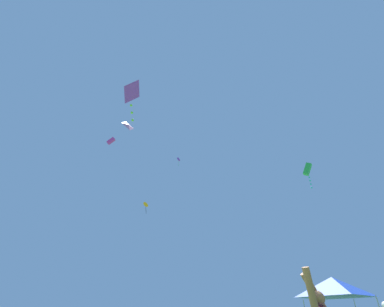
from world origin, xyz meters
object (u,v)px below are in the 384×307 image
kite_magenta_box (111,141)px  kite_purple_box (179,160)px  kite_green_box (308,170)px  kite_purple_diamond (131,93)px  canopy_tent_blue (334,287)px  kite_orange_delta (146,205)px  kite_pink_diamond (128,125)px

kite_magenta_box → kite_purple_box: bearing=15.0°
kite_green_box → kite_purple_diamond: 22.44m
canopy_tent_blue → kite_green_box: bearing=70.6°
kite_purple_box → kite_purple_diamond: (0.87, -22.89, -8.47)m
kite_orange_delta → kite_magenta_box: kite_magenta_box is taller
kite_magenta_box → kite_pink_diamond: bearing=-60.0°
canopy_tent_blue → kite_purple_box: (-11.77, 17.19, 18.60)m
kite_green_box → kite_pink_diamond: (-17.31, -10.23, 0.03)m
kite_purple_box → kite_pink_diamond: bearing=-95.8°
canopy_tent_blue → kite_orange_delta: (-14.53, 11.94, 9.81)m
kite_orange_delta → kite_pink_diamond: kite_pink_diamond is taller
canopy_tent_blue → kite_orange_delta: size_ratio=2.39×
canopy_tent_blue → kite_purple_box: size_ratio=2.62×
kite_purple_diamond → kite_pink_diamond: (-2.53, 6.46, 2.65)m
kite_purple_box → kite_orange_delta: (-2.76, -5.24, -8.79)m
kite_purple_box → kite_purple_diamond: kite_purple_box is taller
kite_purple_diamond → kite_magenta_box: (-10.53, 20.29, 10.76)m
canopy_tent_blue → kite_green_box: 17.27m
kite_purple_box → kite_magenta_box: bearing=-165.0°
canopy_tent_blue → kite_purple_diamond: kite_purple_diamond is taller
kite_purple_diamond → kite_magenta_box: kite_magenta_box is taller
kite_purple_box → kite_purple_diamond: bearing=-87.8°
canopy_tent_blue → kite_purple_box: 27.93m
kite_purple_box → kite_magenta_box: size_ratio=1.06×
kite_green_box → kite_magenta_box: (-25.30, 3.61, 8.14)m
kite_purple_box → kite_green_box: (15.64, -6.20, -5.85)m
kite_pink_diamond → kite_purple_box: bearing=84.2°
kite_purple_box → kite_orange_delta: bearing=-117.8°
kite_orange_delta → kite_magenta_box: bearing=159.0°
kite_purple_box → kite_pink_diamond: 17.51m
kite_magenta_box → kite_green_box: bearing=-8.1°
kite_green_box → kite_orange_delta: bearing=177.0°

